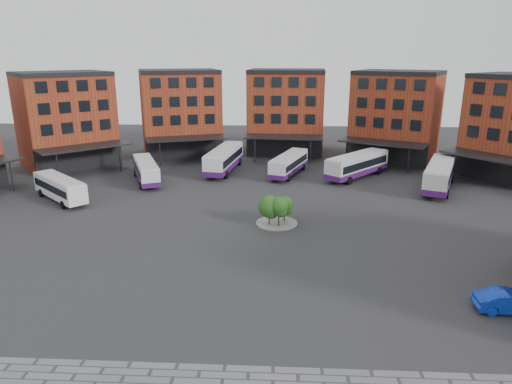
{
  "coord_description": "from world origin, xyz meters",
  "views": [
    {
      "loc": [
        2.18,
        -33.2,
        17.3
      ],
      "look_at": [
        -0.11,
        10.25,
        4.0
      ],
      "focal_mm": 32.0,
      "sensor_mm": 36.0,
      "label": 1
    }
  ],
  "objects_px": {
    "bus_b": "(146,170)",
    "bus_e": "(357,165)",
    "tree_island": "(276,208)",
    "bus_f": "(439,175)",
    "bus_a": "(60,187)",
    "blue_car": "(510,302)",
    "bus_c": "(224,159)",
    "bus_d": "(289,164)"
  },
  "relations": [
    {
      "from": "bus_b",
      "to": "bus_e",
      "type": "bearing_deg",
      "value": -15.59
    },
    {
      "from": "bus_e",
      "to": "tree_island",
      "type": "bearing_deg",
      "value": -78.16
    },
    {
      "from": "bus_b",
      "to": "bus_f",
      "type": "xyz_separation_m",
      "value": [
        39.65,
        -1.54,
        0.29
      ]
    },
    {
      "from": "bus_f",
      "to": "bus_a",
      "type": "bearing_deg",
      "value": -147.94
    },
    {
      "from": "tree_island",
      "to": "blue_car",
      "type": "distance_m",
      "value": 22.89
    },
    {
      "from": "bus_e",
      "to": "blue_car",
      "type": "bearing_deg",
      "value": -40.18
    },
    {
      "from": "bus_f",
      "to": "blue_car",
      "type": "height_order",
      "value": "bus_f"
    },
    {
      "from": "bus_c",
      "to": "bus_e",
      "type": "distance_m",
      "value": 19.77
    },
    {
      "from": "bus_c",
      "to": "bus_d",
      "type": "height_order",
      "value": "bus_c"
    },
    {
      "from": "tree_island",
      "to": "blue_car",
      "type": "xyz_separation_m",
      "value": [
        16.41,
        -15.91,
        -1.09
      ]
    },
    {
      "from": "bus_a",
      "to": "bus_d",
      "type": "xyz_separation_m",
      "value": [
        28.06,
        13.72,
        -0.06
      ]
    },
    {
      "from": "bus_b",
      "to": "bus_c",
      "type": "xyz_separation_m",
      "value": [
        10.2,
        6.4,
        0.29
      ]
    },
    {
      "from": "tree_island",
      "to": "bus_c",
      "type": "relative_size",
      "value": 0.34
    },
    {
      "from": "bus_c",
      "to": "blue_car",
      "type": "xyz_separation_m",
      "value": [
        24.51,
        -38.29,
        -1.15
      ]
    },
    {
      "from": "tree_island",
      "to": "bus_b",
      "type": "height_order",
      "value": "tree_island"
    },
    {
      "from": "bus_a",
      "to": "bus_b",
      "type": "height_order",
      "value": "bus_b"
    },
    {
      "from": "tree_island",
      "to": "bus_a",
      "type": "xyz_separation_m",
      "value": [
        -26.38,
        7.04,
        -0.15
      ]
    },
    {
      "from": "bus_a",
      "to": "bus_d",
      "type": "bearing_deg",
      "value": -21.85
    },
    {
      "from": "bus_a",
      "to": "bus_e",
      "type": "height_order",
      "value": "bus_e"
    },
    {
      "from": "bus_b",
      "to": "bus_d",
      "type": "distance_m",
      "value": 20.54
    },
    {
      "from": "bus_e",
      "to": "bus_a",
      "type": "bearing_deg",
      "value": -119.39
    },
    {
      "from": "tree_island",
      "to": "bus_c",
      "type": "distance_m",
      "value": 23.79
    },
    {
      "from": "bus_b",
      "to": "bus_f",
      "type": "relative_size",
      "value": 0.85
    },
    {
      "from": "bus_d",
      "to": "bus_e",
      "type": "xyz_separation_m",
      "value": [
        9.83,
        -0.96,
        0.21
      ]
    },
    {
      "from": "bus_a",
      "to": "bus_c",
      "type": "bearing_deg",
      "value": -7.93
    },
    {
      "from": "bus_a",
      "to": "bus_b",
      "type": "xyz_separation_m",
      "value": [
        8.08,
        8.93,
        -0.08
      ]
    },
    {
      "from": "bus_e",
      "to": "bus_f",
      "type": "xyz_separation_m",
      "value": [
        9.85,
        -5.36,
        0.06
      ]
    },
    {
      "from": "bus_a",
      "to": "bus_c",
      "type": "relative_size",
      "value": 0.71
    },
    {
      "from": "tree_island",
      "to": "bus_a",
      "type": "distance_m",
      "value": 27.31
    },
    {
      "from": "bus_d",
      "to": "bus_f",
      "type": "xyz_separation_m",
      "value": [
        19.68,
        -6.32,
        0.27
      ]
    },
    {
      "from": "bus_a",
      "to": "bus_f",
      "type": "xyz_separation_m",
      "value": [
        47.74,
        7.4,
        0.21
      ]
    },
    {
      "from": "bus_c",
      "to": "blue_car",
      "type": "bearing_deg",
      "value": -48.72
    },
    {
      "from": "blue_car",
      "to": "bus_b",
      "type": "bearing_deg",
      "value": 49.39
    },
    {
      "from": "bus_b",
      "to": "bus_a",
      "type": "bearing_deg",
      "value": -155.05
    },
    {
      "from": "bus_e",
      "to": "bus_d",
      "type": "bearing_deg",
      "value": -143.58
    },
    {
      "from": "tree_island",
      "to": "bus_b",
      "type": "relative_size",
      "value": 0.41
    },
    {
      "from": "bus_f",
      "to": "blue_car",
      "type": "xyz_separation_m",
      "value": [
        -4.94,
        -30.35,
        -1.15
      ]
    },
    {
      "from": "bus_f",
      "to": "blue_car",
      "type": "distance_m",
      "value": 30.77
    },
    {
      "from": "blue_car",
      "to": "bus_f",
      "type": "bearing_deg",
      "value": -7.29
    },
    {
      "from": "bus_e",
      "to": "bus_b",
      "type": "bearing_deg",
      "value": -130.68
    },
    {
      "from": "tree_island",
      "to": "blue_car",
      "type": "relative_size",
      "value": 0.93
    },
    {
      "from": "bus_f",
      "to": "bus_d",
      "type": "bearing_deg",
      "value": -174.56
    }
  ]
}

